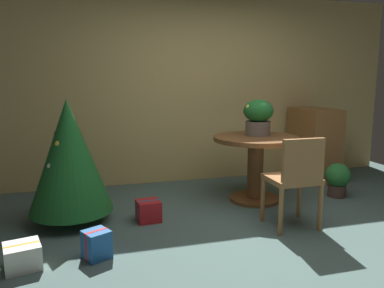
% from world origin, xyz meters
% --- Properties ---
extents(ground_plane, '(6.60, 6.60, 0.00)m').
position_xyz_m(ground_plane, '(0.00, 0.00, 0.00)').
color(ground_plane, '#4C6660').
extents(back_wall_panel, '(6.00, 0.10, 2.60)m').
position_xyz_m(back_wall_panel, '(0.00, 2.20, 1.30)').
color(back_wall_panel, tan).
rests_on(back_wall_panel, ground_plane).
extents(round_dining_table, '(1.00, 1.00, 0.78)m').
position_xyz_m(round_dining_table, '(0.37, 1.04, 0.54)').
color(round_dining_table, brown).
rests_on(round_dining_table, ground_plane).
extents(flower_vase, '(0.35, 0.35, 0.43)m').
position_xyz_m(flower_vase, '(0.43, 1.12, 1.01)').
color(flower_vase, '#665B51').
rests_on(flower_vase, round_dining_table).
extents(wooden_chair_near, '(0.47, 0.42, 0.91)m').
position_xyz_m(wooden_chair_near, '(0.37, 0.15, 0.53)').
color(wooden_chair_near, '#9E6B3D').
rests_on(wooden_chair_near, ground_plane).
extents(holiday_tree, '(0.83, 0.83, 1.26)m').
position_xyz_m(holiday_tree, '(-1.72, 0.92, 0.69)').
color(holiday_tree, brown).
rests_on(holiday_tree, ground_plane).
extents(gift_box_red, '(0.25, 0.24, 0.22)m').
position_xyz_m(gift_box_red, '(-0.97, 0.73, 0.11)').
color(gift_box_red, red).
rests_on(gift_box_red, ground_plane).
extents(gift_box_cream, '(0.31, 0.30, 0.20)m').
position_xyz_m(gift_box_cream, '(-2.06, 0.02, 0.10)').
color(gift_box_cream, silver).
rests_on(gift_box_cream, ground_plane).
extents(gift_box_blue, '(0.25, 0.25, 0.23)m').
position_xyz_m(gift_box_blue, '(-1.50, 0.04, 0.12)').
color(gift_box_blue, '#1E569E').
rests_on(gift_box_blue, ground_plane).
extents(wooden_cabinet, '(0.49, 0.75, 1.03)m').
position_xyz_m(wooden_cabinet, '(1.60, 1.70, 0.52)').
color(wooden_cabinet, brown).
rests_on(wooden_cabinet, ground_plane).
extents(potted_plant, '(0.30, 0.30, 0.42)m').
position_xyz_m(potted_plant, '(1.42, 0.90, 0.23)').
color(potted_plant, '#4C382D').
rests_on(potted_plant, ground_plane).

